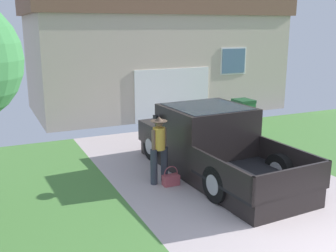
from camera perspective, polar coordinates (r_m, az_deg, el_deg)
name	(u,v)px	position (r m, az deg, el deg)	size (l,w,h in m)	color
pickup_truck	(208,143)	(10.34, 5.72, -2.39)	(2.35, 5.25, 1.68)	black
person_with_hat	(159,148)	(9.47, -1.27, -3.13)	(0.48, 0.39, 1.62)	#333842
handbag	(171,179)	(9.53, 0.41, -7.57)	(0.39, 0.21, 0.47)	#B24C56
house_with_garage	(155,48)	(18.27, -1.92, 10.92)	(10.93, 5.60, 5.27)	#C3B29C
wheeled_trash_bin	(243,114)	(14.59, 10.59, 1.72)	(0.60, 0.72, 1.12)	#286B38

